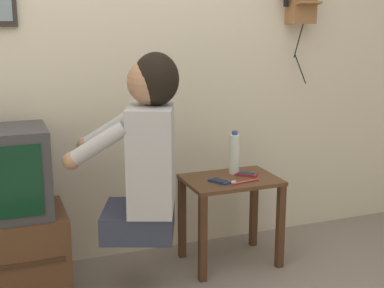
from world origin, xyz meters
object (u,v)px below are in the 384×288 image
Objects in this scene: water_bottle at (234,153)px; toothbrush at (243,182)px; cell_phone_spare at (246,174)px; person at (147,148)px; cell_phone_held at (219,181)px.

water_bottle is 0.23m from toothbrush.
cell_phone_spare is 0.14m from water_bottle.
toothbrush is (-0.08, -0.13, 0.00)m from cell_phone_spare.
cell_phone_held is (0.45, 0.10, -0.25)m from person.
water_bottle reaches higher than cell_phone_spare.
water_bottle is (0.60, 0.23, -0.14)m from person.
cell_phone_spare is (0.65, 0.16, -0.25)m from person.
person is 5.07× the size of toothbrush.
cell_phone_held is 0.13m from toothbrush.
person is 0.52m from cell_phone_held.
cell_phone_spare is 0.72× the size of toothbrush.
water_bottle is at bearing 75.96° from cell_phone_spare.
toothbrush is (0.57, 0.04, -0.25)m from person.
cell_phone_spare is at bearing -55.12° from water_bottle.
cell_phone_spare is at bearing -8.47° from cell_phone_held.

